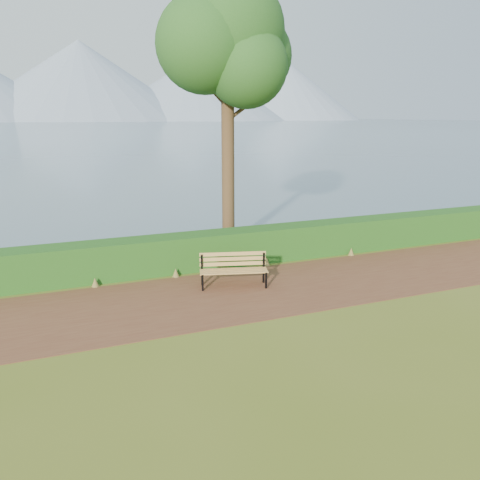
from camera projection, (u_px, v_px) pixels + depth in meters
name	position (u px, v px, depth m)	size (l,w,h in m)	color
ground	(241.00, 298.00, 11.22)	(140.00, 140.00, 0.00)	#55631C
path	(237.00, 293.00, 11.49)	(40.00, 3.40, 0.01)	#59301E
hedge	(208.00, 250.00, 13.43)	(32.00, 0.85, 1.00)	#1D4B15
water	(62.00, 124.00, 245.46)	(700.00, 510.00, 0.00)	#43576D
mountains	(43.00, 85.00, 366.71)	(585.00, 190.00, 70.00)	#798AA1
bench	(233.00, 267.00, 11.91)	(1.78, 0.92, 0.86)	black
tree	(227.00, 40.00, 13.81)	(4.37, 3.59, 8.62)	#3B2818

